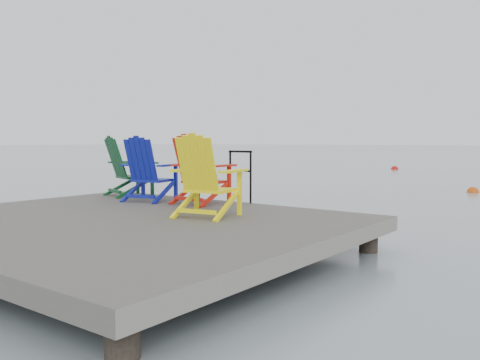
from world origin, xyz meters
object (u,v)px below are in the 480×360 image
Objects in this scene: chair_green at (127,167)px; chair_red at (199,170)px; chair_yellow at (205,176)px; buoy_b at (395,169)px; buoy_a at (473,192)px; handrail at (240,171)px; chair_blue at (148,169)px.

chair_red is at bearing 15.57° from chair_green.
buoy_b is (-5.44, 22.22, -1.07)m from chair_yellow.
chair_green is 3.21× the size of buoy_a.
chair_green is 0.99× the size of chair_red.
handrail is 2.58× the size of buoy_a.
buoy_a is 12.74m from buoy_b.
chair_red is 21.64m from buoy_b.
chair_blue is at bearing -149.92° from handrail.
chair_yellow is (1.05, -1.05, -0.00)m from chair_red.
handrail is at bearing 30.44° from chair_green.
chair_red is 1.01× the size of chair_yellow.
chair_yellow reaches higher than chair_blue.
chair_green is at bearing -168.34° from handrail.
chair_blue is (0.95, -0.33, -0.00)m from chair_green.
buoy_b is (-2.43, 21.06, -1.07)m from chair_green.
handrail is at bearing 54.92° from chair_red.
chair_green is at bearing 176.90° from chair_red.
chair_yellow reaches higher than buoy_b.
chair_green is 21.22m from buoy_b.
chair_red is 10.44m from buoy_a.
handrail is at bearing 99.04° from chair_yellow.
buoy_a is at bearing 86.98° from chair_green.
handrail is 0.73m from chair_red.
chair_blue reaches higher than buoy_b.
buoy_a is (1.02, 11.23, -1.07)m from chair_yellow.
chair_yellow is 11.33m from buoy_a.
handrail reaches higher than buoy_a.
buoy_b is at bearing 115.37° from chair_green.
chair_green is 1.95m from chair_red.
buoy_a is at bearing 78.58° from chair_red.
handrail reaches higher than buoy_b.
chair_blue reaches higher than buoy_a.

